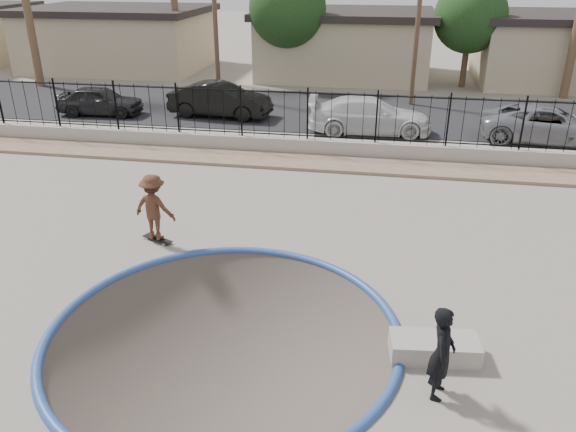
# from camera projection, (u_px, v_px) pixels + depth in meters

# --- Properties ---
(ground) EXTENTS (120.00, 120.00, 2.20)m
(ground) POSITION_uv_depth(u_px,v_px,m) (313.00, 167.00, 23.11)
(ground) COLOR slate
(ground) RESTS_ON ground
(bowl_pit) EXTENTS (6.84, 6.84, 1.80)m
(bowl_pit) POSITION_uv_depth(u_px,v_px,m) (224.00, 333.00, 11.01)
(bowl_pit) COLOR #493E38
(bowl_pit) RESTS_ON ground
(coping_ring) EXTENTS (7.04, 7.04, 0.20)m
(coping_ring) POSITION_uv_depth(u_px,v_px,m) (224.00, 333.00, 11.01)
(coping_ring) COLOR #2B4A8E
(coping_ring) RESTS_ON ground
(rock_strip) EXTENTS (42.00, 1.60, 0.11)m
(rock_strip) POSITION_uv_depth(u_px,v_px,m) (303.00, 162.00, 20.12)
(rock_strip) COLOR tan
(rock_strip) RESTS_ON ground
(retaining_wall) EXTENTS (42.00, 0.45, 0.60)m
(retaining_wall) POSITION_uv_depth(u_px,v_px,m) (307.00, 146.00, 21.00)
(retaining_wall) COLOR gray
(retaining_wall) RESTS_ON ground
(fence) EXTENTS (40.00, 0.04, 1.80)m
(fence) POSITION_uv_depth(u_px,v_px,m) (308.00, 115.00, 20.50)
(fence) COLOR black
(fence) RESTS_ON retaining_wall
(street) EXTENTS (90.00, 8.00, 0.04)m
(street) POSITION_uv_depth(u_px,v_px,m) (327.00, 111.00, 27.12)
(street) COLOR black
(street) RESTS_ON ground
(house_west) EXTENTS (11.60, 8.60, 3.90)m
(house_west) POSITION_uv_depth(u_px,v_px,m) (119.00, 37.00, 37.19)
(house_west) COLOR tan
(house_west) RESTS_ON ground
(house_center) EXTENTS (10.60, 8.60, 3.90)m
(house_center) POSITION_uv_depth(u_px,v_px,m) (345.00, 43.00, 34.81)
(house_center) COLOR tan
(house_center) RESTS_ON ground
(utility_pole_left) EXTENTS (1.70, 0.24, 9.00)m
(utility_pole_left) POSITION_uv_depth(u_px,v_px,m) (214.00, 3.00, 27.91)
(utility_pole_left) COLOR #473323
(utility_pole_left) RESTS_ON ground
(utility_pole_mid) EXTENTS (1.70, 0.24, 9.50)m
(utility_pole_mid) POSITION_uv_depth(u_px,v_px,m) (420.00, 0.00, 26.22)
(utility_pole_mid) COLOR #473323
(utility_pole_mid) RESTS_ON ground
(street_tree_left) EXTENTS (4.32, 4.32, 6.36)m
(street_tree_left) POSITION_uv_depth(u_px,v_px,m) (288.00, 9.00, 31.23)
(street_tree_left) COLOR #473323
(street_tree_left) RESTS_ON ground
(street_tree_mid) EXTENTS (3.96, 3.96, 5.83)m
(street_tree_mid) POSITION_uv_depth(u_px,v_px,m) (471.00, 16.00, 30.68)
(street_tree_mid) COLOR #473323
(street_tree_mid) RESTS_ON ground
(skater) EXTENTS (1.21, 0.82, 1.73)m
(skater) POSITION_uv_depth(u_px,v_px,m) (154.00, 211.00, 14.24)
(skater) COLOR brown
(skater) RESTS_ON ground
(skateboard) EXTENTS (0.91, 0.56, 0.08)m
(skateboard) POSITION_uv_depth(u_px,v_px,m) (157.00, 239.00, 14.58)
(skateboard) COLOR black
(skateboard) RESTS_ON ground
(videographer) EXTENTS (0.50, 0.67, 1.69)m
(videographer) POSITION_uv_depth(u_px,v_px,m) (442.00, 353.00, 9.12)
(videographer) COLOR black
(videographer) RESTS_ON ground
(concrete_ledge) EXTENTS (1.67, 0.87, 0.40)m
(concrete_ledge) POSITION_uv_depth(u_px,v_px,m) (434.00, 348.00, 10.27)
(concrete_ledge) COLOR #9C948B
(concrete_ledge) RESTS_ON ground
(car_a) EXTENTS (3.99, 1.80, 1.33)m
(car_a) POSITION_uv_depth(u_px,v_px,m) (100.00, 100.00, 26.11)
(car_a) COLOR black
(car_a) RESTS_ON street
(car_b) EXTENTS (4.79, 2.00, 1.54)m
(car_b) POSITION_uv_depth(u_px,v_px,m) (220.00, 100.00, 25.75)
(car_b) COLOR black
(car_b) RESTS_ON street
(car_c) EXTENTS (5.24, 2.47, 1.48)m
(car_c) POSITION_uv_depth(u_px,v_px,m) (370.00, 116.00, 23.29)
(car_c) COLOR silver
(car_c) RESTS_ON street
(car_d) EXTENTS (5.36, 2.82, 1.44)m
(car_d) POSITION_uv_depth(u_px,v_px,m) (548.00, 124.00, 22.13)
(car_d) COLOR gray
(car_d) RESTS_ON street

